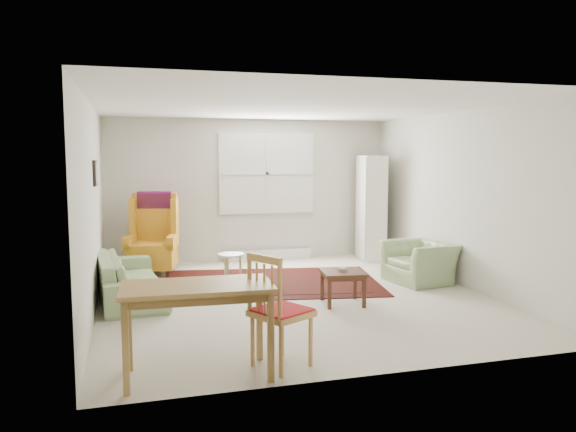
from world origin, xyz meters
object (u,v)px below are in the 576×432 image
object	(u,v)px
sofa	(129,269)
desk	(198,330)
stool	(231,271)
armchair	(420,258)
wingback_chair	(152,233)
coffee_table	(343,287)
desk_chair	(282,310)
cabinet	(371,208)

from	to	relation	value
sofa	desk	size ratio (longest dim) A/B	1.55
stool	armchair	bearing A→B (deg)	-8.65
wingback_chair	coffee_table	distance (m)	3.40
wingback_chair	sofa	bearing A→B (deg)	-90.49
wingback_chair	desk_chair	size ratio (longest dim) A/B	1.25
coffee_table	stool	bearing A→B (deg)	133.98
desk	desk_chair	xyz separation A→B (m)	(0.74, 0.02, 0.12)
coffee_table	stool	size ratio (longest dim) A/B	1.05
coffee_table	cabinet	bearing A→B (deg)	59.31
sofa	cabinet	distance (m)	4.56
stool	desk_chair	size ratio (longest dim) A/B	0.48
stool	desk	bearing A→B (deg)	-105.20
armchair	coffee_table	size ratio (longest dim) A/B	1.76
armchair	cabinet	world-z (taller)	cabinet
sofa	armchair	size ratio (longest dim) A/B	2.13
cabinet	coffee_table	bearing A→B (deg)	-111.42
armchair	desk_chair	xyz separation A→B (m)	(-2.84, -2.65, 0.16)
sofa	coffee_table	bearing A→B (deg)	-116.90
wingback_chair	desk	bearing A→B (deg)	-74.72
armchair	stool	world-z (taller)	armchair
armchair	cabinet	bearing A→B (deg)	168.86
sofa	desk_chair	world-z (taller)	desk_chair
wingback_chair	stool	world-z (taller)	wingback_chair
desk	wingback_chair	bearing A→B (deg)	92.56
cabinet	stool	bearing A→B (deg)	-143.12
wingback_chair	desk	distance (m)	4.37
desk_chair	cabinet	bearing A→B (deg)	-61.47
sofa	stool	size ratio (longest dim) A/B	3.95
cabinet	desk_chair	size ratio (longest dim) A/B	1.80
sofa	coffee_table	size ratio (longest dim) A/B	3.75
wingback_chair	cabinet	world-z (taller)	cabinet
desk	coffee_table	bearing A→B (deg)	42.07
armchair	desk	world-z (taller)	desk
stool	cabinet	distance (m)	3.25
coffee_table	desk_chair	distance (m)	2.26
wingback_chair	coffee_table	xyz separation A→B (m)	(2.23, -2.52, -0.43)
cabinet	armchair	bearing A→B (deg)	-82.78
sofa	desk	world-z (taller)	desk
desk_chair	coffee_table	bearing A→B (deg)	-64.29
sofa	armchair	distance (m)	4.14
sofa	desk_chair	xyz separation A→B (m)	(1.29, -2.84, 0.12)
desk_chair	stool	bearing A→B (deg)	-30.60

